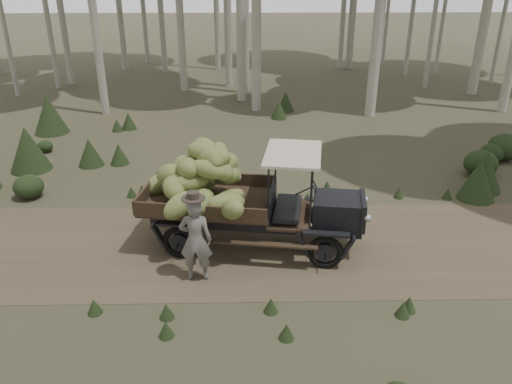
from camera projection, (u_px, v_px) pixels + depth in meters
ground at (217, 247)px, 10.93m from camera, size 120.00×120.00×0.00m
dirt_track at (217, 247)px, 10.93m from camera, size 70.00×4.00×0.01m
banana_truck at (223, 186)px, 10.46m from camera, size 5.01×2.56×2.45m
farmer at (196, 239)px, 9.48m from camera, size 0.65×0.48×1.86m
undergrowth at (58, 205)px, 11.63m from camera, size 23.68×21.99×1.38m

